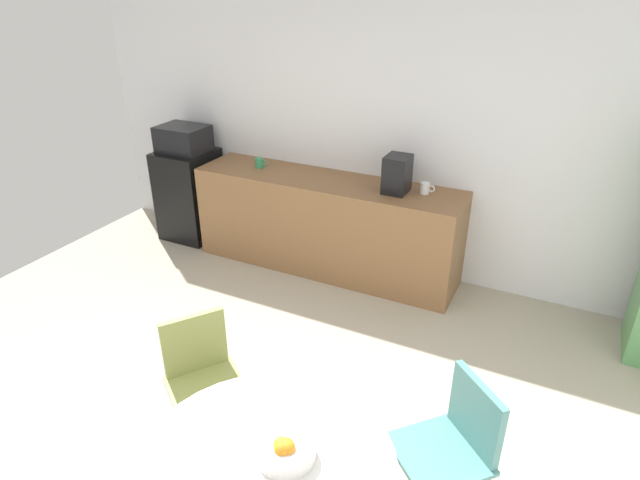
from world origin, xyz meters
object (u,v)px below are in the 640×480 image
Objects in this scene: microwave at (183,139)px; fruit_bowl at (286,450)px; chair_teal at (457,436)px; coffee_maker at (397,174)px; mug_white at (260,163)px; mug_green at (425,188)px; chair_olive at (201,367)px; mini_fridge at (190,194)px.

microwave is 3.90m from fruit_bowl.
chair_teal is (3.35, -2.09, -0.55)m from microwave.
coffee_maker is (-1.07, 2.09, 0.54)m from chair_teal.
microwave is 0.90m from mug_white.
chair_teal is 0.93m from fruit_bowl.
mug_green reaches higher than chair_teal.
mug_green is (2.51, 0.08, -0.13)m from microwave.
microwave reaches higher than fruit_bowl.
chair_teal is (1.47, 0.15, 0.00)m from chair_olive.
chair_teal is 6.43× the size of mug_green.
chair_teal is at bearing -62.78° from coffee_maker.
coffee_maker is (0.39, 2.24, 0.54)m from chair_olive.
microwave is at bearing 180.00° from coffee_maker.
mini_fridge is 1.97× the size of microwave.
coffee_maker is (2.28, 0.00, 0.59)m from mini_fridge.
mug_white and mug_green have the same top height.
coffee_maker reaches higher than mini_fridge.
microwave is (-0.00, 0.00, 0.60)m from mini_fridge.
coffee_maker is (2.28, 0.00, -0.02)m from microwave.
microwave is 2.98m from chair_olive.
mug_green is (-0.84, 2.16, 0.43)m from chair_teal.
chair_olive is at bearing -174.12° from chair_teal.
mug_green is (2.51, 0.08, 0.47)m from mini_fridge.
mini_fridge is at bearing 0.00° from microwave.
mug_white is (-1.86, 2.77, 0.16)m from fruit_bowl.
microwave is at bearing -178.46° from mug_white.
chair_teal is 3.27m from mug_white.
mug_white reaches higher than fruit_bowl.
chair_olive is 6.43× the size of mug_white.
fruit_bowl is (-0.60, -0.66, 0.26)m from chair_teal.
microwave is 3.99m from chair_teal.
chair_olive is at bearing -105.12° from mug_green.
fruit_bowl is (2.75, -2.74, -0.29)m from microwave.
mini_fridge is 2.96× the size of coffee_maker.
mug_white reaches higher than chair_olive.
mug_green is at bearing 94.86° from fruit_bowl.
microwave reaches higher than chair_olive.
chair_teal is at bearing 5.88° from chair_olive.
microwave is at bearing 135.07° from fruit_bowl.
mug_white is at bearing -178.17° from mug_green.
mug_green is (-0.24, 2.82, 0.16)m from fruit_bowl.
microwave is 0.58× the size of chair_teal.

